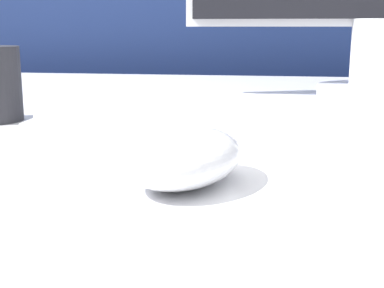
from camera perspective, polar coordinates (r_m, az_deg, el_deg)
The scene contains 3 objects.
partition_panel at distance 1.40m, azimuth 7.24°, elevation 6.29°, with size 5.00×0.03×1.45m.
computer_mouse_near at distance 0.38m, azimuth -0.78°, elevation -1.38°, with size 0.11×0.13×0.04m.
keyboard at distance 0.58m, azimuth 3.73°, elevation 2.42°, with size 0.41×0.14×0.02m.
Camera 1 is at (0.04, -0.67, 0.87)m, focal length 50.00 mm.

